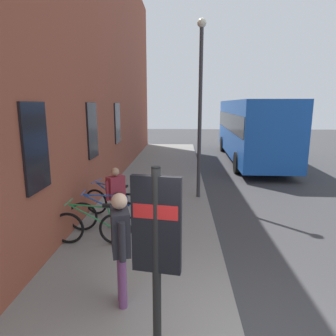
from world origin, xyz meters
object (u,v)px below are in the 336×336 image
transit_info_sign (156,238)px  pedestrian_by_facade (116,191)px  bicycle_nearest_sign (113,203)px  street_lamp (200,97)px  bicycle_under_window (92,227)px  bicycle_mid_rack (105,215)px  city_bus (251,127)px  pedestrian_crossing_street (121,238)px

transit_info_sign → pedestrian_by_facade: 4.35m
bicycle_nearest_sign → pedestrian_by_facade: pedestrian_by_facade is taller
pedestrian_by_facade → street_lamp: (2.62, -2.19, 2.34)m
bicycle_nearest_sign → bicycle_under_window: bearing=177.4°
bicycle_nearest_sign → transit_info_sign: transit_info_sign is taller
pedestrian_by_facade → bicycle_mid_rack: bearing=134.1°
transit_info_sign → street_lamp: size_ratio=0.43×
bicycle_nearest_sign → street_lamp: 4.24m
pedestrian_by_facade → street_lamp: street_lamp is taller
bicycle_mid_rack → city_bus: (10.27, -5.73, 1.41)m
bicycle_under_window → pedestrian_crossing_street: size_ratio=0.99×
transit_info_sign → street_lamp: (6.70, -0.83, 1.66)m
city_bus → pedestrian_crossing_street: bearing=160.0°
bicycle_nearest_sign → pedestrian_by_facade: 0.91m
bicycle_under_window → pedestrian_crossing_street: pedestrian_crossing_street is taller
pedestrian_by_facade → pedestrian_crossing_street: bearing=-166.5°
pedestrian_crossing_street → street_lamp: (5.63, -1.46, 2.17)m
bicycle_mid_rack → pedestrian_by_facade: (0.24, -0.24, 0.54)m
transit_info_sign → pedestrian_by_facade: (4.08, 1.35, -0.67)m
pedestrian_crossing_street → city_bus: bearing=-20.0°
bicycle_mid_rack → city_bus: size_ratio=0.17×
city_bus → bicycle_under_window: bearing=152.2°
bicycle_nearest_sign → transit_info_sign: bearing=-161.3°
street_lamp → bicycle_nearest_sign: bearing=128.4°
bicycle_under_window → bicycle_mid_rack: bearing=-6.7°
bicycle_mid_rack → pedestrian_by_facade: size_ratio=1.17×
bicycle_under_window → pedestrian_by_facade: bearing=-18.4°
bicycle_mid_rack → bicycle_nearest_sign: bearing=1.0°
transit_info_sign → city_bus: bearing=-16.3°
bicycle_mid_rack → bicycle_nearest_sign: (0.92, 0.02, 0.00)m
bicycle_mid_rack → street_lamp: bearing=-40.3°
bicycle_mid_rack → transit_info_sign: 4.33m
bicycle_under_window → city_bus: 12.56m
transit_info_sign → city_bus: size_ratio=0.23×
bicycle_nearest_sign → street_lamp: bearing=-51.6°
transit_info_sign → pedestrian_crossing_street: (1.07, 0.63, -0.51)m
bicycle_under_window → bicycle_mid_rack: same height
pedestrian_by_facade → transit_info_sign: bearing=-161.7°
bicycle_under_window → street_lamp: bearing=-34.8°
pedestrian_crossing_street → transit_info_sign: bearing=-149.6°
bicycle_under_window → bicycle_nearest_sign: bearing=-2.6°
street_lamp → bicycle_under_window: bearing=145.2°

